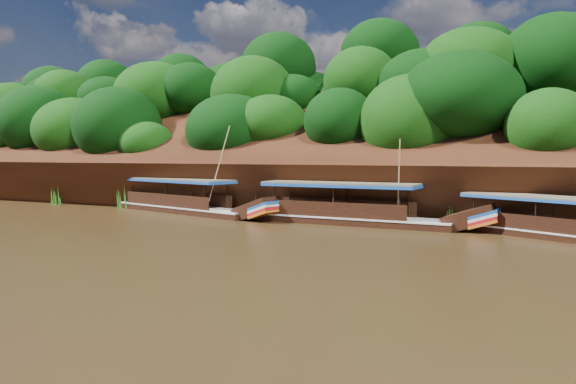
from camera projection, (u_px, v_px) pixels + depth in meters
The scene contains 6 objects.
ground at pixel (299, 240), 28.95m from camera, with size 160.00×160.00×0.00m, color black.
riverbank at pixel (412, 183), 49.05m from camera, with size 120.00×30.06×19.40m.
boat_0 at pixel (571, 231), 28.83m from camera, with size 13.01×7.66×5.92m.
boat_1 at pixel (363, 215), 35.27m from camera, with size 15.34×2.85×5.82m.
boat_2 at pixel (191, 206), 42.21m from camera, with size 16.49×6.27×6.93m.
reeds at pixel (309, 206), 38.81m from camera, with size 48.96×2.31×1.95m.
Camera 1 is at (12.47, -25.87, 4.44)m, focal length 35.00 mm.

